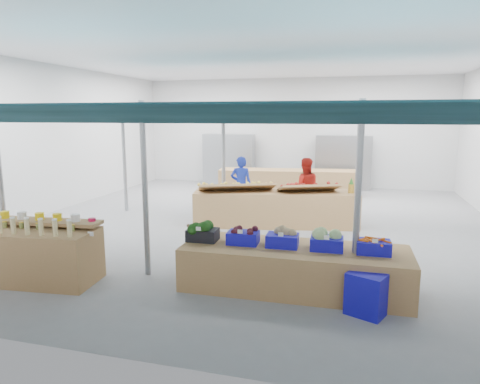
{
  "coord_description": "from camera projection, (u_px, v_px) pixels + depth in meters",
  "views": [
    {
      "loc": [
        2.43,
        -10.49,
        2.76
      ],
      "look_at": [
        0.03,
        -1.6,
        1.1
      ],
      "focal_mm": 32.0,
      "sensor_mm": 36.0,
      "label": 1
    }
  ],
  "objects": [
    {
      "name": "floor",
      "position": [
        255.0,
        223.0,
        11.08
      ],
      "size": [
        13.0,
        13.0,
        0.0
      ],
      "primitive_type": "plane",
      "color": "gray",
      "rests_on": "ground"
    },
    {
      "name": "hall",
      "position": [
        267.0,
        120.0,
        11.98
      ],
      "size": [
        13.0,
        13.0,
        13.0
      ],
      "color": "silver",
      "rests_on": "ground"
    },
    {
      "name": "pole_grid",
      "position": [
        271.0,
        161.0,
        8.9
      ],
      "size": [
        10.0,
        4.6,
        3.0
      ],
      "color": "gray",
      "rests_on": "floor"
    },
    {
      "name": "awnings",
      "position": [
        272.0,
        114.0,
        8.73
      ],
      "size": [
        9.5,
        7.08,
        0.3
      ],
      "color": "black",
      "rests_on": "pole_grid"
    },
    {
      "name": "back_shelving_left",
      "position": [
        229.0,
        160.0,
        17.25
      ],
      "size": [
        2.0,
        0.5,
        2.0
      ],
      "primitive_type": "cube",
      "color": "#B23F33",
      "rests_on": "floor"
    },
    {
      "name": "back_shelving_right",
      "position": [
        343.0,
        163.0,
        16.09
      ],
      "size": [
        2.0,
        0.5,
        2.0
      ],
      "primitive_type": "cube",
      "color": "#B23F33",
      "rests_on": "floor"
    },
    {
      "name": "bottle_shelf",
      "position": [
        38.0,
        253.0,
        7.17
      ],
      "size": [
        2.08,
        1.35,
        1.17
      ],
      "rotation": [
        0.0,
        0.0,
        0.09
      ],
      "color": "olive",
      "rests_on": "floor"
    },
    {
      "name": "veg_counter",
      "position": [
        294.0,
        268.0,
        6.84
      ],
      "size": [
        3.59,
        1.25,
        0.69
      ],
      "primitive_type": "cube",
      "rotation": [
        0.0,
        0.0,
        0.02
      ],
      "color": "olive",
      "rests_on": "floor"
    },
    {
      "name": "fruit_counter",
      "position": [
        275.0,
        208.0,
        10.82
      ],
      "size": [
        4.19,
        1.76,
        0.87
      ],
      "primitive_type": "cube",
      "rotation": [
        0.0,
        0.0,
        0.2
      ],
      "color": "olive",
      "rests_on": "floor"
    },
    {
      "name": "far_counter",
      "position": [
        288.0,
        182.0,
        15.09
      ],
      "size": [
        4.95,
        1.66,
        0.88
      ],
      "primitive_type": "cube",
      "rotation": [
        0.0,
        0.0,
        0.14
      ],
      "color": "olive",
      "rests_on": "floor"
    },
    {
      "name": "crate_stack",
      "position": [
        366.0,
        294.0,
        5.95
      ],
      "size": [
        0.6,
        0.52,
        0.6
      ],
      "primitive_type": "cube",
      "rotation": [
        0.0,
        0.0,
        -0.41
      ],
      "color": "#130FAC",
      "rests_on": "floor"
    },
    {
      "name": "vendor_left",
      "position": [
        241.0,
        185.0,
        12.11
      ],
      "size": [
        0.66,
        0.5,
        1.63
      ],
      "primitive_type": "imported",
      "rotation": [
        0.0,
        0.0,
        3.34
      ],
      "color": "#1A2EAB",
      "rests_on": "floor"
    },
    {
      "name": "vendor_right",
      "position": [
        305.0,
        188.0,
        11.64
      ],
      "size": [
        0.9,
        0.76,
        1.63
      ],
      "primitive_type": "imported",
      "rotation": [
        0.0,
        0.0,
        3.34
      ],
      "color": "red",
      "rests_on": "floor"
    },
    {
      "name": "crate_broccoli",
      "position": [
        203.0,
        231.0,
        7.12
      ],
      "size": [
        0.51,
        0.41,
        0.35
      ],
      "rotation": [
        0.0,
        0.0,
        0.03
      ],
      "color": "black",
      "rests_on": "veg_counter"
    },
    {
      "name": "crate_beets",
      "position": [
        243.0,
        236.0,
        6.96
      ],
      "size": [
        0.51,
        0.41,
        0.29
      ],
      "rotation": [
        0.0,
        0.0,
        0.03
      ],
      "color": "#130FAC",
      "rests_on": "veg_counter"
    },
    {
      "name": "crate_celeriac",
      "position": [
        282.0,
        238.0,
        6.8
      ],
      "size": [
        0.51,
        0.41,
        0.31
      ],
      "rotation": [
        0.0,
        0.0,
        0.03
      ],
      "color": "#130FAC",
      "rests_on": "veg_counter"
    },
    {
      "name": "crate_cabbage",
      "position": [
        327.0,
        240.0,
        6.63
      ],
      "size": [
        0.51,
        0.41,
        0.35
      ],
      "rotation": [
        0.0,
        0.0,
        0.03
      ],
      "color": "#130FAC",
      "rests_on": "veg_counter"
    },
    {
      "name": "crate_carrots",
      "position": [
        374.0,
        246.0,
        6.47
      ],
      "size": [
        0.51,
        0.41,
        0.29
      ],
      "rotation": [
        0.0,
        0.0,
        0.03
      ],
      "color": "#130FAC",
      "rests_on": "veg_counter"
    },
    {
      "name": "sparrow",
      "position": [
        191.0,
        227.0,
        7.03
      ],
      "size": [
        0.12,
        0.09,
        0.11
      ],
      "rotation": [
        0.0,
        0.0,
        0.03
      ],
      "color": "brown",
      "rests_on": "crate_broccoli"
    },
    {
      "name": "pole_ribbon",
      "position": [
        92.0,
        221.0,
        6.88
      ],
      "size": [
        0.12,
        0.12,
        0.28
      ],
      "color": "red",
      "rests_on": "pole_grid"
    },
    {
      "name": "apple_heap_yellow",
      "position": [
        237.0,
        185.0,
        10.68
      ],
      "size": [
        2.02,
        1.38,
        0.27
      ],
      "rotation": [
        0.0,
        0.0,
        0.4
      ],
      "color": "#997247",
      "rests_on": "fruit_counter"
    },
    {
      "name": "apple_heap_red",
      "position": [
        309.0,
        186.0,
        10.56
      ],
      "size": [
        1.65,
        1.23,
        0.27
      ],
      "rotation": [
        0.0,
        0.0,
        0.4
      ],
      "color": "#997247",
      "rests_on": "fruit_counter"
    },
    {
      "name": "pineapple",
      "position": [
        351.0,
        186.0,
        10.5
      ],
      "size": [
        0.14,
        0.14,
        0.39
      ],
      "rotation": [
        0.0,
        0.0,
        0.4
      ],
      "color": "#8C6019",
      "rests_on": "fruit_counter"
    }
  ]
}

